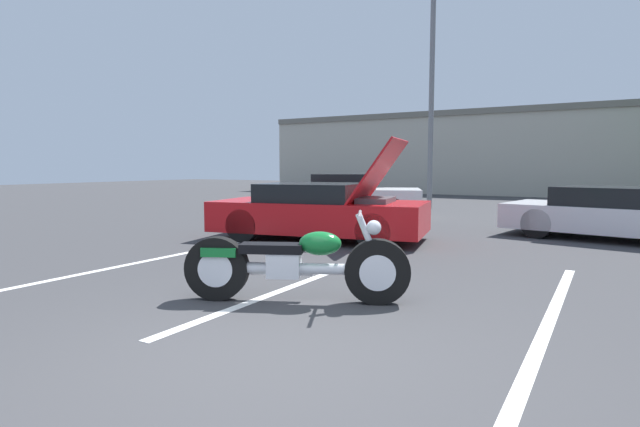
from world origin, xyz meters
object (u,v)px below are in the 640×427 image
parked_car_left_row (350,196)px  light_pole (434,84)px  show_car_hood_open (320,211)px  motorcycle (295,264)px  parked_car_mid_row (615,214)px

parked_car_left_row → light_pole: bearing=48.3°
show_car_hood_open → light_pole: bearing=81.4°
light_pole → show_car_hood_open: light_pole is taller
motorcycle → parked_car_left_row: size_ratio=0.52×
parked_car_left_row → motorcycle: bearing=-89.5°
light_pole → motorcycle: 13.40m
motorcycle → light_pole: bearing=76.4°
light_pole → parked_car_mid_row: (5.53, -5.35, -3.78)m
motorcycle → parked_car_mid_row: bearing=42.4°
motorcycle → parked_car_mid_row: parked_car_mid_row is taller
parked_car_mid_row → show_car_hood_open: bearing=-139.3°
show_car_hood_open → motorcycle: bearing=-74.3°
light_pole → parked_car_mid_row: size_ratio=1.77×
light_pole → parked_car_left_row: (-1.29, -3.80, -3.71)m
parked_car_mid_row → parked_car_left_row: 7.00m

